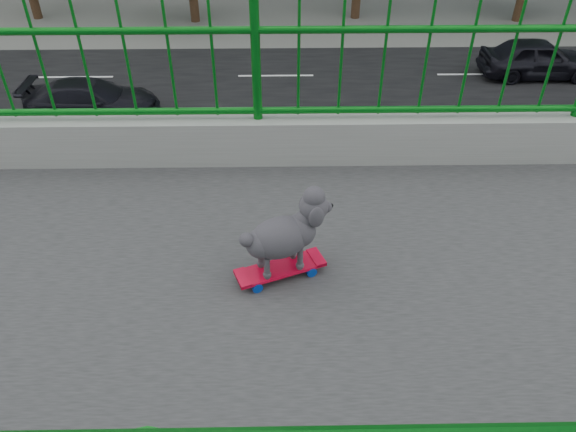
% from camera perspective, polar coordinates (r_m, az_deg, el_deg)
% --- Properties ---
extents(road, '(18.00, 90.00, 0.02)m').
position_cam_1_polar(road, '(17.16, -1.29, 6.50)').
color(road, black).
rests_on(road, ground).
extents(railing, '(3.00, 24.00, 1.42)m').
position_cam_1_polar(railing, '(2.38, -3.97, -7.47)').
color(railing, gray).
rests_on(railing, footbridge).
extents(skateboard, '(0.28, 0.46, 0.06)m').
position_cam_1_polar(skateboard, '(2.70, -0.80, -5.60)').
color(skateboard, red).
rests_on(skateboard, footbridge).
extents(poodle, '(0.29, 0.44, 0.39)m').
position_cam_1_polar(poodle, '(2.56, -0.32, -1.80)').
color(poodle, '#29272C').
rests_on(poodle, skateboard).
extents(car_3, '(1.83, 4.51, 1.31)m').
position_cam_1_polar(car_3, '(20.19, -19.80, 11.36)').
color(car_3, black).
rests_on(car_3, ground).
extents(car_4, '(1.78, 4.42, 1.51)m').
position_cam_1_polar(car_4, '(24.26, 24.68, 14.77)').
color(car_4, black).
rests_on(car_4, ground).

